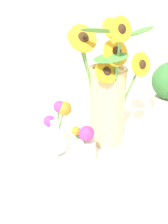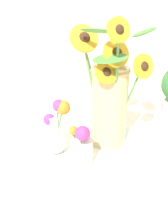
{
  "view_description": "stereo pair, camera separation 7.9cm",
  "coord_description": "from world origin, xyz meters",
  "px_view_note": "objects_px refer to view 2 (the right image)",
  "views": [
    {
      "loc": [
        -0.46,
        -0.52,
        0.51
      ],
      "look_at": [
        -0.02,
        0.04,
        0.16
      ],
      "focal_mm": 42.0,
      "sensor_mm": 36.0,
      "label": 1
    },
    {
      "loc": [
        -0.39,
        -0.57,
        0.51
      ],
      "look_at": [
        -0.02,
        0.04,
        0.16
      ],
      "focal_mm": 42.0,
      "sensor_mm": 36.0,
      "label": 2
    }
  ],
  "objects_px": {
    "vase_small_center": "(82,145)",
    "vase_bulb_right": "(56,132)",
    "serving_tray": "(84,152)",
    "mason_jar_sunflowers": "(109,96)"
  },
  "relations": [
    {
      "from": "serving_tray",
      "to": "vase_bulb_right",
      "type": "distance_m",
      "value": 0.12
    },
    {
      "from": "serving_tray",
      "to": "mason_jar_sunflowers",
      "type": "bearing_deg",
      "value": -0.03
    },
    {
      "from": "mason_jar_sunflowers",
      "to": "vase_bulb_right",
      "type": "height_order",
      "value": "mason_jar_sunflowers"
    },
    {
      "from": "serving_tray",
      "to": "mason_jar_sunflowers",
      "type": "relative_size",
      "value": 1.12
    },
    {
      "from": "vase_small_center",
      "to": "vase_bulb_right",
      "type": "distance_m",
      "value": 0.1
    },
    {
      "from": "vase_small_center",
      "to": "serving_tray",
      "type": "bearing_deg",
      "value": 53.11
    },
    {
      "from": "vase_small_center",
      "to": "vase_bulb_right",
      "type": "bearing_deg",
      "value": 113.06
    },
    {
      "from": "vase_small_center",
      "to": "vase_bulb_right",
      "type": "height_order",
      "value": "vase_bulb_right"
    },
    {
      "from": "mason_jar_sunflowers",
      "to": "serving_tray",
      "type": "bearing_deg",
      "value": 179.97
    },
    {
      "from": "vase_small_center",
      "to": "vase_bulb_right",
      "type": "xyz_separation_m",
      "value": [
        -0.04,
        0.09,
        0.01
      ]
    }
  ]
}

